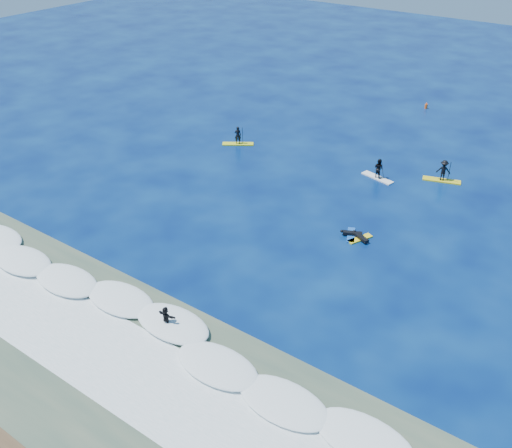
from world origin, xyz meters
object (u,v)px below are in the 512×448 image
Objects in this scene: wave_surfer at (166,318)px; sup_paddler_right at (443,172)px; prone_paddler_near at (360,238)px; prone_paddler_far at (351,234)px; sup_paddler_center at (378,170)px; marker_buoy at (426,106)px; sup_paddler_left at (238,138)px.

sup_paddler_right is at bearing 73.42° from wave_surfer.
prone_paddler_far is at bearing 108.44° from prone_paddler_near.
sup_paddler_right is 1.66× the size of wave_surfer.
sup_paddler_center reaches higher than marker_buoy.
marker_buoy is at bearing -13.84° from prone_paddler_far.
sup_paddler_left is at bearing 38.32° from prone_paddler_far.
sup_paddler_left is at bearing 114.53° from wave_surfer.
sup_paddler_left is 18.63m from prone_paddler_near.
sup_paddler_right is at bearing 17.09° from prone_paddler_near.
prone_paddler_near is at bearing -114.25° from sup_paddler_right.
sup_paddler_center reaches higher than wave_surfer.
marker_buoy is at bearing 88.27° from wave_surfer.
sup_paddler_left is 1.45× the size of prone_paddler_near.
prone_paddler_far is 15.00m from wave_surfer.
sup_paddler_center is 1.51× the size of prone_paddler_far.
marker_buoy is at bearing 97.96° from sup_paddler_right.
sup_paddler_right is at bearing -64.61° from marker_buoy.
marker_buoy is (10.66, 19.55, -0.32)m from sup_paddler_left.
marker_buoy reaches higher than prone_paddler_far.
marker_buoy is (-6.07, 27.74, 0.18)m from prone_paddler_near.
marker_buoy is at bearing 112.89° from sup_paddler_center.
sup_paddler_left is 3.86× the size of marker_buoy.
prone_paddler_near is (3.08, -9.30, -0.62)m from sup_paddler_center.
sup_paddler_right is 12.04m from prone_paddler_near.
sup_paddler_center is 5.22m from sup_paddler_right.
sup_paddler_right reaches higher than sup_paddler_left.
sup_paddler_center is 9.81m from prone_paddler_near.
marker_buoy is at bearing 36.27° from prone_paddler_near.
prone_paddler_far is 1.05× the size of wave_surfer.
marker_buoy is at bearing 27.23° from sup_paddler_left.
sup_paddler_center is at bearing -80.77° from marker_buoy.
sup_paddler_left is at bearing -161.69° from sup_paddler_center.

